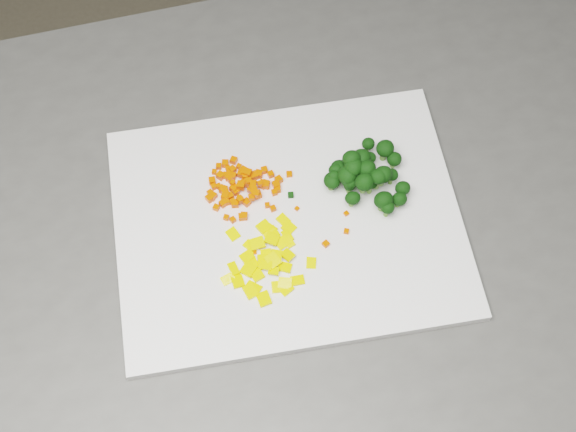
{
  "coord_description": "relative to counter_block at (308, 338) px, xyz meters",
  "views": [
    {
      "loc": [
        -0.3,
        -0.48,
        1.76
      ],
      "look_at": [
        -0.25,
        -0.05,
        0.92
      ],
      "focal_mm": 50.0,
      "sensor_mm": 36.0,
      "label": 1
    }
  ],
  "objects": [
    {
      "name": "carrot_cube_43",
      "position": [
        -0.12,
        0.03,
        0.47
      ],
      "size": [
        0.01,
        0.01,
        0.01
      ],
      "primitive_type": "cube",
      "rotation": [
        0.0,
        0.0,
        0.82
      ],
      "color": "#EF4002",
      "rests_on": "carrot_pile"
    },
    {
      "name": "carrot_cube_38",
      "position": [
        -0.08,
        0.05,
        0.46
      ],
      "size": [
        0.01,
        0.01,
        0.01
      ],
      "primitive_type": "cube",
      "rotation": [
        0.0,
        0.0,
        2.37
      ],
      "color": "#EF4002",
      "rests_on": "carrot_pile"
    },
    {
      "name": "broccoli_floret_13",
      "position": [
        0.07,
        0.08,
        0.47
      ],
      "size": [
        0.02,
        0.02,
        0.02
      ],
      "primitive_type": null,
      "color": "black",
      "rests_on": "broccoli_pile"
    },
    {
      "name": "carrot_cube_12",
      "position": [
        -0.1,
        0.06,
        0.46
      ],
      "size": [
        0.01,
        0.01,
        0.01
      ],
      "primitive_type": "cube",
      "rotation": [
        0.0,
        0.0,
        2.21
      ],
      "color": "#EF4002",
      "rests_on": "carrot_pile"
    },
    {
      "name": "pepper_chunk_24",
      "position": [
        -0.04,
        -0.04,
        0.46
      ],
      "size": [
        0.02,
        0.02,
        0.01
      ],
      "primitive_type": "cube",
      "rotation": [
        -0.13,
        -0.08,
        2.04
      ],
      "color": "yellow",
      "rests_on": "pepper_pile"
    },
    {
      "name": "pepper_chunk_26",
      "position": [
        -0.06,
        -0.02,
        0.46
      ],
      "size": [
        0.02,
        0.02,
        0.0
      ],
      "primitive_type": "cube",
      "rotation": [
        -0.03,
        0.1,
        2.36
      ],
      "color": "yellow",
      "rests_on": "pepper_pile"
    },
    {
      "name": "pepper_chunk_28",
      "position": [
        -0.06,
        -0.07,
        0.47
      ],
      "size": [
        0.01,
        0.01,
        0.0
      ],
      "primitive_type": "cube",
      "rotation": [
        0.01,
        0.1,
        2.85
      ],
      "color": "yellow",
      "rests_on": "pepper_pile"
    },
    {
      "name": "pepper_chunk_3",
      "position": [
        -0.05,
        -0.05,
        0.47
      ],
      "size": [
        0.02,
        0.02,
        0.01
      ],
      "primitive_type": "cube",
      "rotation": [
        -0.08,
        -0.13,
        2.92
      ],
      "color": "yellow",
      "rests_on": "pepper_pile"
    },
    {
      "name": "carrot_cube_36",
      "position": [
        -0.06,
        0.04,
        0.47
      ],
      "size": [
        0.01,
        0.01,
        0.01
      ],
      "primitive_type": "cube",
      "rotation": [
        0.0,
        0.0,
        2.5
      ],
      "color": "#EF4002",
      "rests_on": "carrot_pile"
    },
    {
      "name": "carrot_cube_35",
      "position": [
        -0.11,
        0.04,
        0.47
      ],
      "size": [
        0.01,
        0.01,
        0.01
      ],
      "primitive_type": "cube",
      "rotation": [
        0.0,
        0.0,
        1.83
      ],
      "color": "#EF4002",
      "rests_on": "carrot_pile"
    },
    {
      "name": "pepper_chunk_19",
      "position": [
        -0.1,
        -0.06,
        0.46
      ],
      "size": [
        0.01,
        0.02,
        0.01
      ],
      "primitive_type": "cube",
      "rotation": [
        0.07,
        0.08,
        1.89
      ],
      "color": "yellow",
      "rests_on": "pepper_pile"
    },
    {
      "name": "counter_block",
      "position": [
        0.0,
        0.0,
        0.0
      ],
      "size": [
        1.14,
        0.87,
        0.9
      ],
      "primitive_type": "cube",
      "rotation": [
        0.0,
        0.0,
        0.14
      ],
      "color": "#494947",
      "rests_on": "ground"
    },
    {
      "name": "broccoli_floret_5",
      "position": [
        0.05,
        0.04,
        0.49
      ],
      "size": [
        0.03,
        0.03,
        0.03
      ],
      "primitive_type": null,
      "color": "black",
      "rests_on": "broccoli_pile"
    },
    {
      "name": "broccoli_floret_23",
      "position": [
        0.03,
        0.05,
        0.47
      ],
      "size": [
        0.03,
        0.03,
        0.03
      ],
      "primitive_type": null,
      "color": "black",
      "rests_on": "broccoli_pile"
    },
    {
      "name": "pepper_chunk_27",
      "position": [
        -0.1,
        -0.08,
        0.46
      ],
      "size": [
        0.02,
        0.02,
        0.01
      ],
      "primitive_type": "cube",
      "rotation": [
        -0.11,
        0.11,
        0.2
      ],
      "color": "yellow",
      "rests_on": "pepper_pile"
    },
    {
      "name": "carrot_cube_0",
      "position": [
        -0.08,
        0.02,
        0.46
      ],
      "size": [
        0.01,
        0.01,
        0.01
      ],
      "primitive_type": "cube",
      "rotation": [
        0.0,
        0.0,
        0.7
      ],
      "color": "#EF4002",
      "rests_on": "carrot_pile"
    },
    {
      "name": "carrot_cube_31",
      "position": [
        -0.06,
        0.06,
        0.46
      ],
      "size": [
        0.01,
        0.01,
        0.01
      ],
      "primitive_type": "cube",
      "rotation": [
        0.0,
        0.0,
        1.71
      ],
      "color": "#EF4002",
      "rests_on": "carrot_pile"
    },
    {
      "name": "carrot_cube_70",
      "position": [
        -0.04,
        0.04,
        0.47
      ],
      "size": [
        0.01,
        0.01,
        0.01
      ],
      "primitive_type": "cube",
      "rotation": [
        0.0,
        0.0,
        0.26
      ],
      "color": "#EF4002",
      "rests_on": "carrot_pile"
    },
    {
      "name": "carrot_cube_45",
      "position": [
        -0.08,
        0.05,
        0.47
      ],
      "size": [
        0.01,
        0.01,
        0.01
      ],
      "primitive_type": "cube",
      "rotation": [
        0.0,
        0.0,
        1.55
      ],
      "color": "#EF4002",
      "rests_on": "carrot_pile"
    },
    {
      "name": "carrot_cube_47",
      "position": [
        -0.05,
        0.03,
        0.46
      ],
      "size": [
        0.01,
        0.01,
        0.01
      ],
      "primitive_type": "cube",
      "rotation": [
        0.0,
        0.0,
        0.21
      ],
      "color": "#EF4002",
      "rests_on": "carrot_pile"
    },
    {
      "name": "broccoli_floret_21",
      "position": [
        0.04,
        0.01,
        0.47
      ],
      "size": [
        0.03,
        0.03,
        0.02
      ],
      "primitive_type": null,
      "color": "black",
      "rests_on": "broccoli_pile"
    },
    {
      "name": "carrot_cube_49",
      "position": [
        -0.1,
        -0.0,
        0.46
      ],
      "size": [
        0.01,
        0.01,
        0.01
      ],
      "primitive_type": "cube",
      "rotation": [
        0.0,
        0.0,
        2.08
      ],
      "color": "#EF4002",
      "rests_on": "carrot_pile"
    },
    {
      "name": "carrot_cube_71",
      "position": [
        -0.06,
        0.06,
        0.46
      ],
      "size": [
        0.01,
        0.01,
        0.01
      ],
      "primitive_type": "cube",
      "rotation": [
        0.0,
        0.0,
        1.75
      ],
      "color": "#EF4002",
      "rests_on": "carrot_pile"
    },
    {
      "name": "pepper_chunk_15",
      "position": [
        -0.08,
        -0.09,
        0.46
      ],
      "size": [
        0.02,
        0.02,
        0.0
      ],
      "primitive_type": "cube",
      "rotation": [
        0.14,
        -0.0,
        2.54
      ],
      "color": "yellow",
      "rests_on": "pepper_pile"
    },
    {
      "name": "broccoli_floret_25",
      "position": [
        0.09,
        0.03,
        0.47
      ],
      "size": [
        0.02,
        0.02,
        0.03
      ],
      "primitive_type": null,
      "color": "black",
      "rests_on": "broccoli_pile"
    },
    {
      "name": "carrot_cube_22",
      "position": [
        -0.1,
        0.02,
        0.46
      ],
      "size": [
        0.01,
        0.01,
        0.01
      ],
      "primitive_type": "cube",
      "rotation": [
        0.0,
        0.0,
        1.04
      ],
      "color": "#EF4002",
      "rests_on": "carrot_pile"
    },
    {
      "name": "carrot_pile",
      "position": [
        -0.08,
        0.04,
        0.47
      ],
      "size": [
        0.09,
        0.09,
        0.03
      ],
      "primitive_type": null,
      "color": "#EF4002",
      "rests_on": "cutting_board"
    },
    {
      "name": "carrot_cube_13",
      "position": [
        -0.11,
        0.02,
        0.46
      ],
      "size": [
        0.01,
        0.01,
        0.01
      ],
      "primitive_type": "cube",
      "rotation": [
        0.0,
        0.0,
        0.62
      ],
      "color": "#EF4002",
      "rests_on": "carrot_pile"
    },
    {
      "name": "carrot_cube_53",
      "position": [
        -0.1,
        0.03,
        0.46
      ],
      "size": [
        0.01,
        0.01,
        0.01
      ],
      "primitive_type": "cube",
      "rotation": [
        0.0,
        0.0,
        0.44
      ],
      "color": "#EF4002",
      "rests_on": "carrot_pile"
    },
    {
      "name": "carrot_cube_11",
      "position": [
        -0.07,
        0.06,
        0.47
      ],
      "size": [
        0.01,
        0.01,
        0.01
      ],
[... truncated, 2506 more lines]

